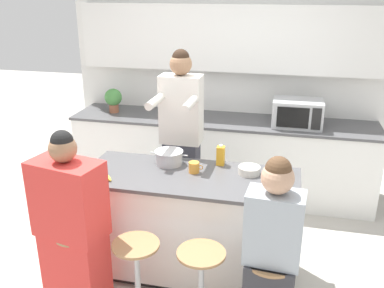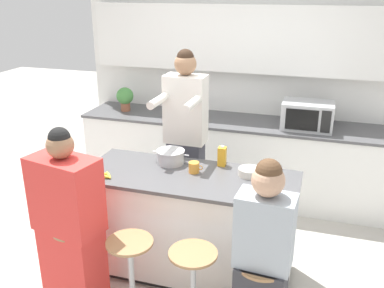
{
  "view_description": "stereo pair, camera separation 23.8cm",
  "coord_description": "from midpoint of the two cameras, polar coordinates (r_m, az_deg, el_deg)",
  "views": [
    {
      "loc": [
        0.74,
        -3.11,
        2.41
      ],
      "look_at": [
        0.0,
        0.07,
        1.18
      ],
      "focal_mm": 40.0,
      "sensor_mm": 36.0,
      "label": 1
    },
    {
      "loc": [
        0.97,
        -3.04,
        2.41
      ],
      "look_at": [
        0.0,
        0.07,
        1.18
      ],
      "focal_mm": 40.0,
      "sensor_mm": 36.0,
      "label": 2
    }
  ],
  "objects": [
    {
      "name": "back_counter",
      "position": [
        5.13,
        2.53,
        -1.7
      ],
      "size": [
        3.53,
        0.69,
        0.93
      ],
      "color": "white",
      "rests_on": "ground_plane"
    },
    {
      "name": "bar_stool_center_left",
      "position": [
        3.35,
        -9.38,
        -17.74
      ],
      "size": [
        0.38,
        0.38,
        0.68
      ],
      "color": "#997047",
      "rests_on": "ground_plane"
    },
    {
      "name": "ground_plane",
      "position": [
        4.0,
        -2.02,
        -16.5
      ],
      "size": [
        16.0,
        16.0,
        0.0
      ],
      "primitive_type": "plane",
      "color": "#B2ADA3"
    },
    {
      "name": "fruit_bowl",
      "position": [
        3.55,
        5.74,
        -3.53
      ],
      "size": [
        0.18,
        0.18,
        0.06
      ],
      "color": "silver",
      "rests_on": "kitchen_island"
    },
    {
      "name": "cooking_pot",
      "position": [
        3.73,
        -4.91,
        -1.81
      ],
      "size": [
        0.34,
        0.25,
        0.12
      ],
      "color": "#B7BABC",
      "rests_on": "kitchen_island"
    },
    {
      "name": "microwave",
      "position": [
        4.81,
        12.51,
        4.04
      ],
      "size": [
        0.54,
        0.38,
        0.29
      ],
      "color": "#B2B5B7",
      "rests_on": "back_counter"
    },
    {
      "name": "kitchen_island",
      "position": [
        3.73,
        -2.11,
        -10.69
      ],
      "size": [
        1.78,
        0.72,
        0.93
      ],
      "color": "black",
      "rests_on": "ground_plane"
    },
    {
      "name": "bar_stool_leftmost",
      "position": [
        3.56,
        -16.49,
        -15.77
      ],
      "size": [
        0.38,
        0.38,
        0.68
      ],
      "color": "#997047",
      "rests_on": "ground_plane"
    },
    {
      "name": "banana_bunch",
      "position": [
        3.52,
        -13.45,
        -4.44
      ],
      "size": [
        0.14,
        0.1,
        0.05
      ],
      "color": "yellow",
      "rests_on": "kitchen_island"
    },
    {
      "name": "potted_plant",
      "position": [
        5.32,
        -11.72,
        5.93
      ],
      "size": [
        0.21,
        0.21,
        0.29
      ],
      "color": "#93563D",
      "rests_on": "back_counter"
    },
    {
      "name": "person_cooking",
      "position": [
        4.09,
        -3.09,
        -0.47
      ],
      "size": [
        0.39,
        0.58,
        1.87
      ],
      "rotation": [
        0.0,
        0.0,
        -0.01
      ],
      "color": "#383842",
      "rests_on": "ground_plane"
    },
    {
      "name": "wall_back",
      "position": [
        5.14,
        3.42,
        10.83
      ],
      "size": [
        3.81,
        0.22,
        2.7
      ],
      "color": "silver",
      "rests_on": "ground_plane"
    },
    {
      "name": "coffee_cup_near",
      "position": [
        3.55,
        -1.63,
        -3.15
      ],
      "size": [
        0.12,
        0.09,
        0.09
      ],
      "color": "orange",
      "rests_on": "kitchen_island"
    },
    {
      "name": "person_seated_near",
      "position": [
        2.98,
        8.19,
        -15.37
      ],
      "size": [
        0.38,
        0.29,
        1.43
      ],
      "rotation": [
        0.0,
        0.0,
        -0.07
      ],
      "color": "#333338",
      "rests_on": "ground_plane"
    },
    {
      "name": "juice_carton",
      "position": [
        3.69,
        2.0,
        -1.57
      ],
      "size": [
        0.07,
        0.07,
        0.18
      ],
      "color": "gold",
      "rests_on": "kitchen_island"
    },
    {
      "name": "person_wrapped_blanket",
      "position": [
        3.36,
        -17.7,
        -11.08
      ],
      "size": [
        0.56,
        0.39,
        1.49
      ],
      "rotation": [
        0.0,
        0.0,
        -0.21
      ],
      "color": "red",
      "rests_on": "ground_plane"
    }
  ]
}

